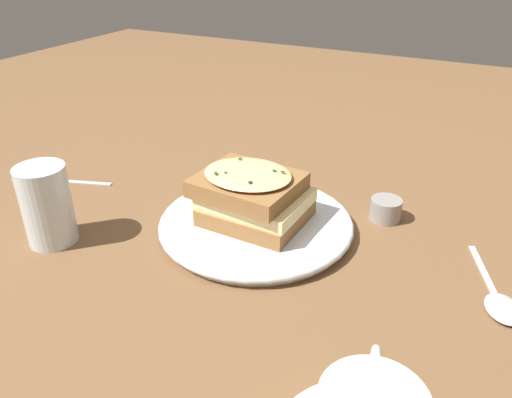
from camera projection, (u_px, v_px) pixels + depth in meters
name	position (u px, v px, depth m)	size (l,w,h in m)	color
ground_plane	(245.00, 233.00, 0.70)	(2.40, 2.40, 0.00)	brown
dinner_plate	(256.00, 224.00, 0.70)	(0.27, 0.27, 0.02)	white
sandwich	(254.00, 196.00, 0.68)	(0.13, 0.15, 0.08)	olive
water_glass	(47.00, 205.00, 0.66)	(0.07, 0.07, 0.11)	silver
fork	(51.00, 180.00, 0.84)	(0.07, 0.17, 0.00)	silver
spoon	(501.00, 304.00, 0.56)	(0.16, 0.08, 0.01)	silver
condiment_pot	(386.00, 209.00, 0.73)	(0.04, 0.04, 0.03)	gray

